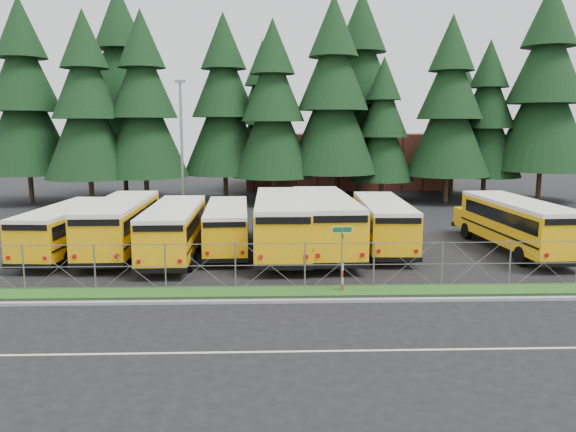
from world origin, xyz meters
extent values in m
plane|color=black|center=(0.00, 0.00, 0.00)|extent=(120.00, 120.00, 0.00)
cube|color=gray|center=(0.00, -3.10, 0.06)|extent=(50.00, 0.25, 0.12)
cube|color=#1A4914|center=(0.00, -1.70, 0.03)|extent=(50.00, 1.40, 0.06)
cube|color=beige|center=(0.00, -8.00, 0.01)|extent=(50.00, 0.12, 0.01)
cube|color=brown|center=(6.00, 40.00, 3.00)|extent=(22.00, 10.00, 6.00)
cylinder|color=gray|center=(0.51, -1.72, 1.40)|extent=(0.06, 0.06, 2.80)
cube|color=#0D5D26|center=(0.51, -1.72, 2.68)|extent=(0.80, 0.07, 0.22)
cube|color=white|center=(0.51, -1.72, 2.68)|extent=(0.84, 0.06, 0.26)
cube|color=#0D5D26|center=(0.51, -1.72, 2.44)|extent=(0.05, 0.55, 0.18)
cylinder|color=#B20C0C|center=(0.55, -1.59, 0.60)|extent=(0.11, 0.11, 1.20)
cylinder|color=gray|center=(-8.84, 16.44, 5.00)|extent=(0.20, 0.20, 10.00)
cube|color=gray|center=(-8.84, 16.44, 10.05)|extent=(0.70, 0.35, 0.18)
camera|label=1|loc=(-2.50, -24.55, 6.98)|focal=35.00mm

